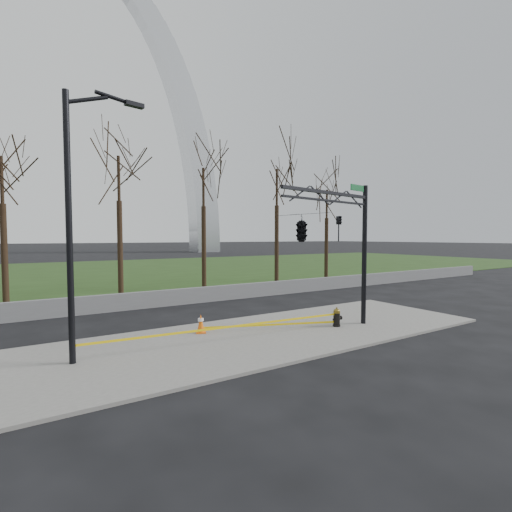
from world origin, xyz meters
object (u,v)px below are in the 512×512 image
traffic_cone (201,323)px  traffic_signal_mast (316,228)px  street_light (77,207)px  fire_hydrant (337,318)px

traffic_cone → traffic_signal_mast: bearing=-39.4°
traffic_cone → street_light: (-4.33, -1.12, 4.23)m
fire_hydrant → traffic_signal_mast: traffic_signal_mast is taller
traffic_cone → traffic_signal_mast: traffic_signal_mast is taller
traffic_cone → street_light: bearing=-165.5°
street_light → fire_hydrant: bearing=-14.6°
street_light → traffic_signal_mast: 7.91m
traffic_cone → fire_hydrant: bearing=-21.2°
fire_hydrant → street_light: (-9.57, 0.92, 4.23)m
fire_hydrant → street_light: bearing=174.1°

